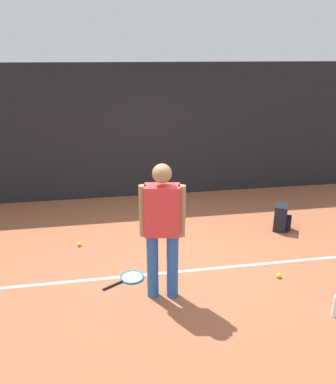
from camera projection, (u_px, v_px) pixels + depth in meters
The scene contains 10 objects.
ground_plane at pixel (173, 269), 5.25m from camera, with size 12.00×12.00×0.00m, color #9E5638.
back_fence at pixel (146, 132), 7.55m from camera, with size 10.00×0.10×2.67m, color black.
court_line at pixel (174, 272), 5.17m from camera, with size 9.00×0.05×0.00m, color white.
tennis_player at pixel (162, 225), 4.34m from camera, with size 0.52×0.29×1.70m.
tennis_racket at pixel (130, 278), 5.02m from camera, with size 0.62×0.47×0.03m.
backpack at pixel (281, 218), 6.35m from camera, with size 0.37×0.36×0.44m.
tennis_ball_near_player at pixel (279, 275), 5.03m from camera, with size 0.07×0.07×0.07m, color #CCE033.
tennis_ball_by_fence at pixel (79, 244), 5.85m from camera, with size 0.07×0.07×0.07m, color #CCE033.
tennis_ball_mid_court at pixel (156, 266), 5.26m from camera, with size 0.07×0.07×0.07m, color #CCE033.
water_bottle at pixel (336, 306), 4.26m from camera, with size 0.07×0.07×0.27m, color white.
Camera 1 is at (-0.82, -4.47, 2.84)m, focal length 35.16 mm.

